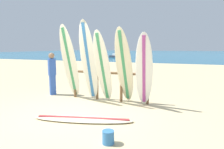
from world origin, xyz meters
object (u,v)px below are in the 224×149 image
object	(u,v)px
surfboard_rack	(109,81)
surfboard_leaning_far_left	(70,63)
surfboard_leaning_center_right	(144,70)
beachgoer_standing	(52,72)
surfboard_leaning_left	(89,62)
surfboard_leaning_center_left	(103,68)
surfboard_lying_on_sand	(83,119)
small_boat_offshore	(115,56)
surfboard_leaning_center	(124,67)
sand_bucket	(108,137)

from	to	relation	value
surfboard_rack	surfboard_leaning_far_left	world-z (taller)	surfboard_leaning_far_left
surfboard_leaning_center_right	beachgoer_standing	distance (m)	3.54
surfboard_leaning_left	surfboard_leaning_center_left	bearing A→B (deg)	-8.52
surfboard_leaning_far_left	surfboard_lying_on_sand	xyz separation A→B (m)	(1.33, -1.57, -1.21)
surfboard_leaning_far_left	surfboard_leaning_center_right	distance (m)	2.49
surfboard_leaning_center_left	surfboard_leaning_center_right	xyz separation A→B (m)	(1.28, 0.08, -0.04)
surfboard_leaning_left	beachgoer_standing	world-z (taller)	surfboard_leaning_left
surfboard_rack	small_boat_offshore	size ratio (longest dim) A/B	1.10
surfboard_leaning_center	small_boat_offshore	distance (m)	28.41
surfboard_leaning_far_left	small_boat_offshore	bearing A→B (deg)	106.32
surfboard_rack	surfboard_leaning_center	distance (m)	0.87
surfboard_leaning_center_right	surfboard_leaning_center	bearing A→B (deg)	-178.21
surfboard_rack	surfboard_leaning_left	world-z (taller)	surfboard_leaning_left
surfboard_lying_on_sand	beachgoer_standing	world-z (taller)	beachgoer_standing
surfboard_rack	surfboard_leaning_center	xyz separation A→B (m)	(0.63, -0.32, 0.50)
surfboard_lying_on_sand	sand_bucket	size ratio (longest dim) A/B	10.09
surfboard_rack	beachgoer_standing	world-z (taller)	beachgoer_standing
surfboard_rack	surfboard_leaning_left	size ratio (longest dim) A/B	1.03
surfboard_rack	surfboard_leaning_far_left	distance (m)	1.43
surfboard_leaning_left	beachgoer_standing	size ratio (longest dim) A/B	1.67
surfboard_rack	surfboard_lying_on_sand	bearing A→B (deg)	-87.86
small_boat_offshore	surfboard_lying_on_sand	bearing A→B (deg)	-72.08
surfboard_lying_on_sand	surfboard_leaning_center_left	bearing A→B (deg)	94.58
surfboard_leaning_center	surfboard_lying_on_sand	bearing A→B (deg)	-108.94
surfboard_lying_on_sand	small_boat_offshore	xyz separation A→B (m)	(-9.15, 28.30, 0.22)
surfboard_leaning_left	small_boat_offshore	distance (m)	28.00
surfboard_rack	small_boat_offshore	xyz separation A→B (m)	(-9.08, 26.36, -0.42)
beachgoer_standing	small_boat_offshore	bearing A→B (deg)	104.47
surfboard_leaning_far_left	surfboard_leaning_center	distance (m)	1.88
surfboard_rack	surfboard_leaning_center_left	world-z (taller)	surfboard_leaning_center_left
surfboard_leaning_center_left	beachgoer_standing	world-z (taller)	surfboard_leaning_center_left
surfboard_leaning_center_right	beachgoer_standing	world-z (taller)	surfboard_leaning_center_right
surfboard_rack	surfboard_leaning_far_left	xyz separation A→B (m)	(-1.25, -0.37, 0.57)
surfboard_leaning_left	small_boat_offshore	world-z (taller)	surfboard_leaning_left
surfboard_leaning_left	beachgoer_standing	bearing A→B (deg)	169.16
small_boat_offshore	surfboard_leaning_center	bearing A→B (deg)	-70.01
surfboard_rack	small_boat_offshore	bearing A→B (deg)	109.00
surfboard_leaning_far_left	small_boat_offshore	distance (m)	27.87
sand_bucket	surfboard_rack	bearing A→B (deg)	111.03
beachgoer_standing	surfboard_leaning_center_right	bearing A→B (deg)	-5.30
surfboard_lying_on_sand	surfboard_leaning_center	bearing A→B (deg)	71.06
surfboard_leaning_center	small_boat_offshore	size ratio (longest dim) A/B	0.96
surfboard_leaning_center_right	sand_bucket	bearing A→B (deg)	-93.29
surfboard_leaning_far_left	beachgoer_standing	distance (m)	1.17
surfboard_leaning_center	sand_bucket	bearing A→B (deg)	-79.62
surfboard_rack	beachgoer_standing	size ratio (longest dim) A/B	1.71
surfboard_leaning_center_left	small_boat_offshore	world-z (taller)	surfboard_leaning_center_left
surfboard_leaning_left	surfboard_lying_on_sand	world-z (taller)	surfboard_leaning_left
surfboard_leaning_center_right	small_boat_offshore	distance (m)	28.60
surfboard_leaning_left	small_boat_offshore	xyz separation A→B (m)	(-8.49, 26.66, -1.06)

